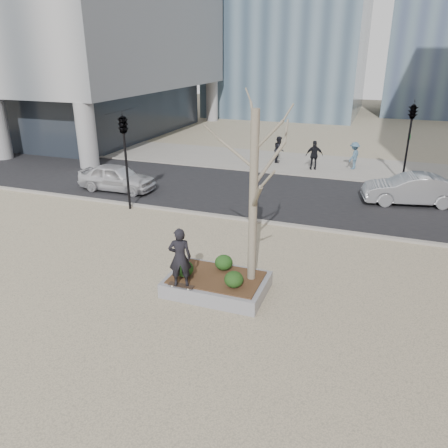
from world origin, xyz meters
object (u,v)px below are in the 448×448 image
(planter, at_px, (217,284))
(police_car, at_px, (117,177))
(skateboarder, at_px, (180,257))
(skateboard, at_px, (181,286))

(planter, relative_size, police_car, 0.74)
(skateboarder, distance_m, police_car, 11.75)
(planter, bearing_deg, skateboarder, -131.61)
(planter, xyz_separation_m, police_car, (-8.61, 7.86, 0.49))
(planter, relative_size, skateboarder, 1.68)
(police_car, bearing_deg, planter, -133.16)
(skateboard, distance_m, police_car, 11.73)
(planter, relative_size, skateboard, 3.85)
(planter, distance_m, skateboard, 1.21)
(planter, distance_m, police_car, 11.67)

